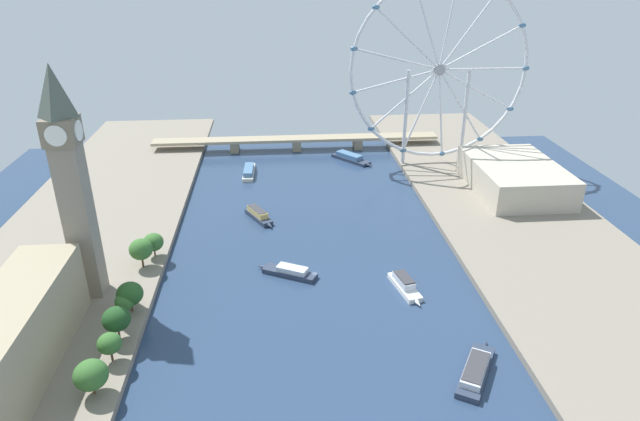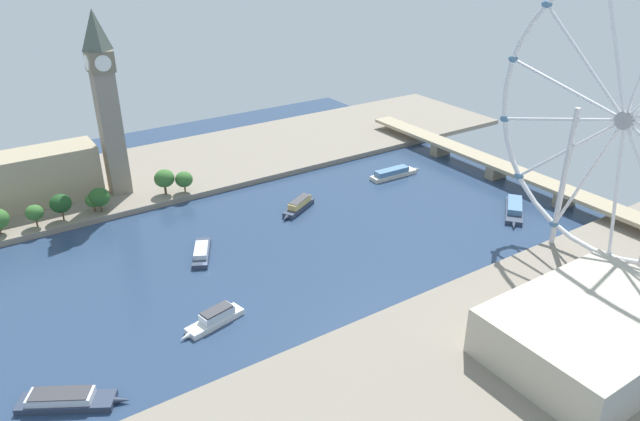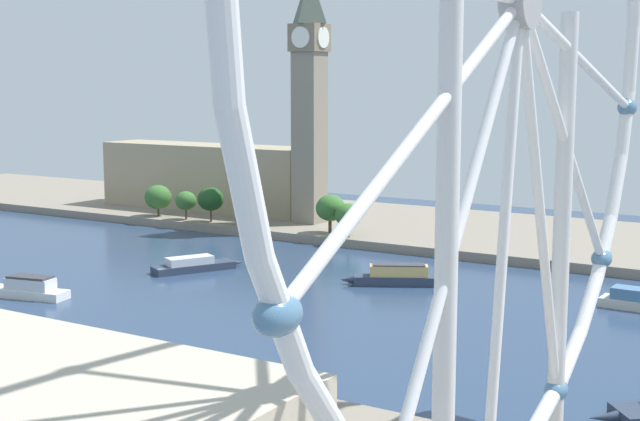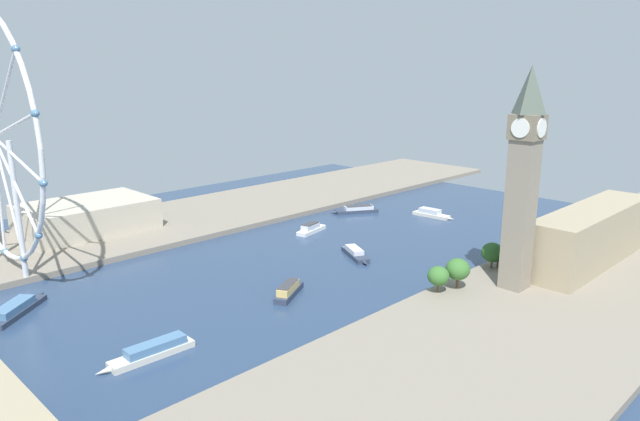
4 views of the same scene
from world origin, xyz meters
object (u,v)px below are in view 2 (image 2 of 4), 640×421
object	(u,v)px
ferris_wheel	(624,122)
tour_boat_3	(215,318)
clock_tower	(107,103)
tour_boat_2	(202,251)
tour_boat_6	(394,173)
tour_boat_1	(299,206)
river_bridge	(497,166)
tour_boat_0	(66,400)
tour_boat_4	(514,209)
riverside_hall	(596,331)

from	to	relation	value
ferris_wheel	tour_boat_3	bearing A→B (deg)	-109.25
clock_tower	tour_boat_3	xyz separation A→B (m)	(130.34, -4.67, -49.16)
tour_boat_2	tour_boat_3	bearing A→B (deg)	-170.39
tour_boat_3	tour_boat_6	xyz separation A→B (m)	(-70.89, 144.09, -0.09)
clock_tower	tour_boat_1	size ratio (longest dim) A/B	3.71
ferris_wheel	tour_boat_2	distance (m)	178.58
clock_tower	river_bridge	bearing A→B (deg)	63.66
tour_boat_1	tour_boat_0	bearing A→B (deg)	1.95
ferris_wheel	tour_boat_0	world-z (taller)	ferris_wheel
tour_boat_3	river_bridge	bearing A→B (deg)	178.67
ferris_wheel	tour_boat_1	bearing A→B (deg)	-147.20
tour_boat_2	tour_boat_6	xyz separation A→B (m)	(-22.15, 128.39, 0.40)
tour_boat_4	ferris_wheel	bearing A→B (deg)	34.51
tour_boat_1	tour_boat_2	world-z (taller)	tour_boat_1
riverside_hall	tour_boat_0	world-z (taller)	riverside_hall
riverside_hall	tour_boat_0	bearing A→B (deg)	-116.44
tour_boat_0	tour_boat_1	distance (m)	149.56
ferris_wheel	tour_boat_1	xyz separation A→B (m)	(-115.43, -74.39, -61.63)
tour_boat_1	tour_boat_3	size ratio (longest dim) A/B	0.95
riverside_hall	tour_boat_3	bearing A→B (deg)	-132.11
clock_tower	tour_boat_6	bearing A→B (deg)	66.91
tour_boat_0	tour_boat_3	world-z (taller)	tour_boat_3
clock_tower	tour_boat_6	xyz separation A→B (m)	(59.44, 139.43, -49.25)
tour_boat_4	tour_boat_6	xyz separation A→B (m)	(-69.98, -20.45, 0.08)
riverside_hall	tour_boat_2	bearing A→B (deg)	-149.30
tour_boat_0	tour_boat_6	bearing A→B (deg)	53.52
tour_boat_1	tour_boat_6	bearing A→B (deg)	157.86
tour_boat_1	tour_boat_4	world-z (taller)	tour_boat_1
river_bridge	tour_boat_2	world-z (taller)	river_bridge
riverside_hall	river_bridge	xyz separation A→B (m)	(-124.47, 96.06, -4.26)
tour_boat_1	tour_boat_6	xyz separation A→B (m)	(-7.57, 69.24, -0.30)
ferris_wheel	tour_boat_1	distance (m)	150.52
ferris_wheel	tour_boat_3	xyz separation A→B (m)	(-52.11, -149.24, -61.84)
riverside_hall	tour_boat_1	bearing A→B (deg)	-171.87
tour_boat_0	clock_tower	bearing A→B (deg)	98.33
ferris_wheel	tour_boat_6	distance (m)	137.81
clock_tower	river_bridge	distance (m)	214.12
tour_boat_0	river_bridge	bearing A→B (deg)	42.15
tour_boat_3	tour_boat_6	distance (m)	160.59
tour_boat_0	tour_boat_2	world-z (taller)	tour_boat_0
tour_boat_0	tour_boat_6	xyz separation A→B (m)	(-83.11, 198.32, 0.17)
clock_tower	tour_boat_4	world-z (taller)	clock_tower
riverside_hall	tour_boat_0	size ratio (longest dim) A/B	2.24
tour_boat_1	tour_boat_3	world-z (taller)	tour_boat_1
tour_boat_3	tour_boat_0	bearing A→B (deg)	0.38
riverside_hall	tour_boat_3	size ratio (longest dim) A/B	2.64
ferris_wheel	tour_boat_0	bearing A→B (deg)	-101.09
tour_boat_1	tour_boat_4	xyz separation A→B (m)	(62.41, 89.69, -0.38)
riverside_hall	river_bridge	world-z (taller)	riverside_hall
tour_boat_4	tour_boat_2	bearing A→B (deg)	-57.20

